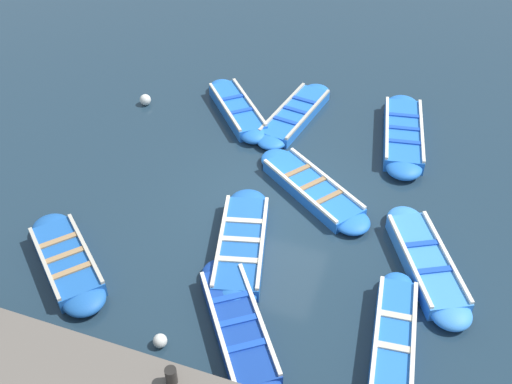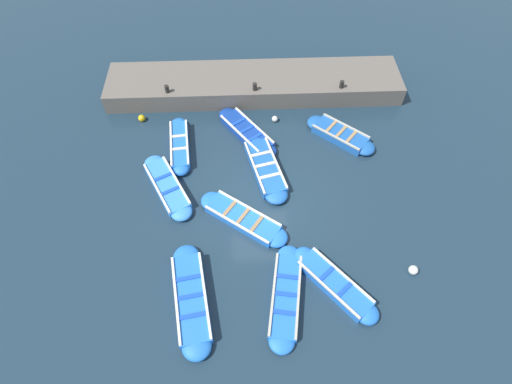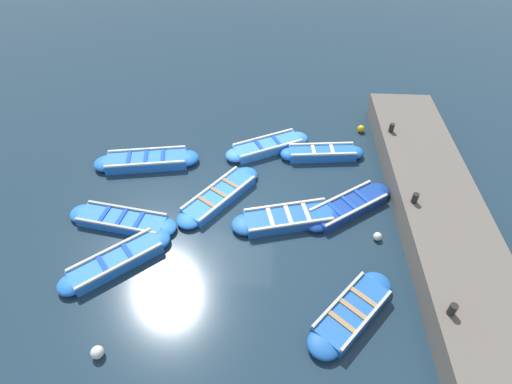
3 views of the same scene
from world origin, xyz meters
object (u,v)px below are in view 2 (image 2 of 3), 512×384
boat_broadside (180,145)px  buoy_white_drifting (275,119)px  boat_near_quay (340,135)px  buoy_yellow_far (142,118)px  boat_outer_left (334,284)px  boat_far_corner (265,167)px  boat_stern_in (167,187)px  boat_end_of_row (191,298)px  boat_bow_out (243,218)px  bollard_mid_south (342,84)px  buoy_orange_near (413,270)px  boat_drifting (286,296)px  bollard_mid_north (255,87)px  boat_alongside (247,132)px  bollard_north (167,89)px

boat_broadside → buoy_white_drifting: 4.52m
boat_near_quay → buoy_yellow_far: (-1.45, -8.97, -0.03)m
boat_outer_left → boat_far_corner: (-5.23, -2.09, -0.00)m
buoy_yellow_far → buoy_white_drifting: buoy_yellow_far is taller
boat_stern_in → boat_broadside: bearing=171.1°
boat_broadside → buoy_yellow_far: boat_broadside is taller
boat_outer_left → boat_end_of_row: bearing=-86.1°
boat_bow_out → bollard_mid_south: 8.09m
bollard_mid_south → buoy_orange_near: bearing=7.6°
boat_bow_out → buoy_yellow_far: bearing=-141.1°
boat_bow_out → boat_drifting: bearing=23.7°
bollard_mid_north → bollard_mid_south: 4.01m
boat_alongside → boat_end_of_row: 7.92m
boat_alongside → boat_far_corner: 2.21m
boat_drifting → boat_bow_out: bearing=-156.3°
boat_far_corner → buoy_orange_near: boat_far_corner is taller
boat_drifting → boat_outer_left: boat_outer_left is taller
boat_broadside → boat_far_corner: bearing=69.4°
boat_end_of_row → buoy_yellow_far: 9.17m
boat_outer_left → buoy_white_drifting: size_ratio=11.57×
boat_bow_out → buoy_orange_near: 6.35m
bollard_north → boat_drifting: bearing=25.9°
boat_end_of_row → buoy_orange_near: size_ratio=12.40×
boat_far_corner → buoy_yellow_far: boat_far_corner is taller
boat_drifting → boat_near_quay: boat_near_quay is taller
buoy_white_drifting → boat_stern_in: bearing=-50.8°
boat_bow_out → bollard_mid_south: (-6.51, 4.71, 0.93)m
boat_end_of_row → buoy_orange_near: (-0.73, 7.68, -0.02)m
boat_end_of_row → bollard_north: bollard_north is taller
boat_drifting → bollard_mid_north: bollard_mid_north is taller
boat_drifting → bollard_mid_north: size_ratio=11.17×
boat_far_corner → bollard_north: bollard_north is taller
boat_far_corner → buoy_white_drifting: size_ratio=14.24×
boat_stern_in → bollard_mid_north: (-4.89, 3.71, 0.91)m
boat_drifting → buoy_orange_near: 4.59m
boat_near_quay → boat_broadside: bearing=-87.1°
boat_stern_in → buoy_yellow_far: bearing=-159.0°
boat_stern_in → boat_far_corner: bearing=101.9°
boat_bow_out → boat_stern_in: 3.42m
boat_drifting → boat_stern_in: boat_stern_in is taller
boat_stern_in → boat_end_of_row: size_ratio=0.87×
boat_drifting → boat_bow_out: 3.40m
boat_alongside → buoy_yellow_far: 4.94m
boat_bow_out → buoy_yellow_far: size_ratio=11.55×
bollard_mid_north → boat_outer_left: bearing=14.3°
buoy_white_drifting → boat_near_quay: bearing=67.5°
bollard_north → buoy_orange_near: (8.88, 9.20, -0.92)m
boat_stern_in → bollard_mid_south: (-4.89, 7.72, 0.91)m
bollard_mid_south → buoy_white_drifting: bearing=-69.9°
boat_alongside → boat_end_of_row: size_ratio=0.84×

